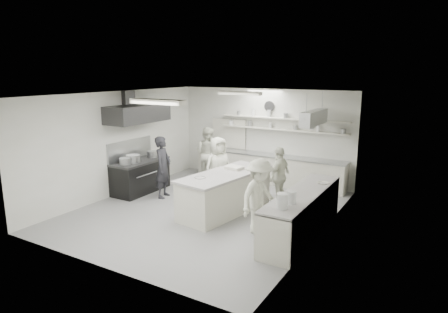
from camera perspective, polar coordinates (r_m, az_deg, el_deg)
The scene contains 27 objects.
floor at distance 10.31m, azimuth -2.60°, elevation -7.90°, with size 6.00×7.00×0.02m, color #99999C.
ceiling at distance 9.68m, azimuth -2.78°, elevation 9.10°, with size 6.00×7.00×0.02m, color white.
wall_back at distance 12.91m, azimuth 5.81°, elevation 3.14°, with size 6.00×0.04×3.00m, color beige.
wall_front at distance 7.30m, azimuth -17.87°, elevation -4.66°, with size 6.00×0.04×3.00m, color beige.
wall_left at distance 11.76m, azimuth -15.05°, elevation 1.87°, with size 0.04×7.00×3.00m, color beige.
wall_right at distance 8.66m, azimuth 14.21°, elevation -1.78°, with size 0.04×7.00×3.00m, color beige.
stove at distance 12.00m, azimuth -12.06°, elevation -2.92°, with size 0.80×1.80×0.90m, color black.
exhaust_hood at distance 11.65m, azimuth -12.49°, elevation 6.13°, with size 0.85×2.00×0.50m, color #2E2E30.
back_counter at distance 12.73m, azimuth 6.38°, elevation -1.79°, with size 5.00×0.60×0.92m, color beige.
shelf_lower at distance 12.48m, azimuth 8.52°, elevation 3.91°, with size 4.20×0.26×0.04m, color beige.
shelf_upper at distance 12.43m, azimuth 8.57°, elevation 5.51°, with size 4.20×0.26×0.04m, color beige.
pass_through_window at distance 13.48m, azimuth 0.74°, elevation 3.38°, with size 1.30×0.04×1.00m, color black.
wall_clock at distance 12.67m, azimuth 6.66°, elevation 7.28°, with size 0.32×0.32×0.05m, color white.
right_counter at distance 8.88m, azimuth 11.30°, elevation -8.25°, with size 0.74×3.30×0.94m, color beige.
pot_rack at distance 11.07m, azimuth 12.99°, elevation 5.53°, with size 0.30×1.60×0.40m, color #A3A5A8.
light_fixture_front at distance 8.24m, azimuth -9.68°, elevation 7.88°, with size 1.30×0.25×0.10m, color beige.
light_fixture_rear at distance 11.23m, azimuth 2.31°, elevation 9.21°, with size 1.30×0.25×0.10m, color beige.
prep_island at distance 10.04m, azimuth 0.17°, elevation -5.41°, with size 0.99×2.67×0.98m, color beige.
stove_pot at distance 11.67m, azimuth -13.08°, elevation -0.41°, with size 0.42×0.42×0.26m, color #A3A5A8.
cook_stove at distance 11.25m, azimuth -8.88°, elevation -1.54°, with size 0.64×0.42×1.77m, color black.
cook_back at distance 12.97m, azimuth -2.44°, elevation 0.44°, with size 0.85×0.66×1.76m, color silver.
cook_island_left at distance 11.10m, azimuth -0.87°, elevation -1.61°, with size 0.86×0.56×1.75m, color silver.
cook_island_right at distance 10.61m, azimuth 8.07°, elevation -2.81°, with size 0.94×0.39×1.61m, color silver.
cook_right at distance 8.70m, azimuth 5.13°, elevation -5.82°, with size 1.10×0.63×1.70m, color silver.
bowl_island_a at distance 9.48m, azimuth -3.48°, elevation -3.23°, with size 0.26×0.26×0.06m, color #A3A5A8.
bowl_island_b at distance 10.12m, azimuth 2.23°, elevation -2.22°, with size 0.18×0.18×0.06m, color beige.
bowl_right at distance 9.49m, azimuth 14.23°, elevation -3.85°, with size 0.26×0.26×0.06m, color beige.
Camera 1 is at (5.28, -8.10, 3.57)m, focal length 31.39 mm.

